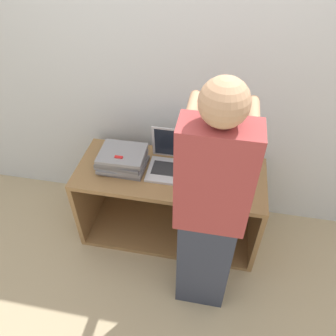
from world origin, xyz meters
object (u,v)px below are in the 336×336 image
Objects in this scene: laptop_open at (171,162)px; laptop_stack_left at (122,159)px; laptop_stack_right at (220,175)px; person at (209,215)px.

laptop_open is 0.37m from laptop_stack_left.
laptop_stack_left is 1.04× the size of laptop_stack_right.
laptop_stack_left is 0.87m from person.
laptop_open is 0.37m from laptop_stack_right.
person is at bearing -94.52° from laptop_stack_right.
laptop_open is 0.19× the size of person.
laptop_stack_right is (0.37, -0.05, -0.02)m from laptop_open.
laptop_stack_right is at bearing 85.48° from person.
person reaches higher than laptop_stack_right.
laptop_open is 0.67m from person.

